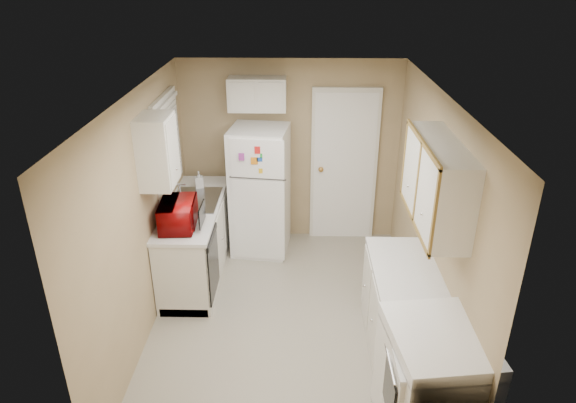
{
  "coord_description": "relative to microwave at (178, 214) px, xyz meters",
  "views": [
    {
      "loc": [
        0.1,
        -4.41,
        3.45
      ],
      "look_at": [
        0.0,
        0.5,
        1.15
      ],
      "focal_mm": 32.0,
      "sensor_mm": 36.0,
      "label": 1
    }
  ],
  "objects": [
    {
      "name": "right_counter",
      "position": [
        2.25,
        -1.18,
        -0.6
      ],
      "size": [
        0.6,
        2.0,
        0.9
      ],
      "primitive_type": "cube",
      "color": "silver",
      "rests_on": "floor"
    },
    {
      "name": "sink",
      "position": [
        0.05,
        0.67,
        -0.19
      ],
      "size": [
        0.54,
        0.74,
        0.16
      ],
      "primitive_type": "cube",
      "color": "gray",
      "rests_on": "left_counter"
    },
    {
      "name": "upper_cabinet_right",
      "position": [
        2.4,
        -0.88,
        0.75
      ],
      "size": [
        0.3,
        1.2,
        0.7
      ],
      "primitive_type": "cube",
      "color": "silver",
      "rests_on": "wall_right"
    },
    {
      "name": "soap_bottle",
      "position": [
        0.03,
        1.03,
        -0.05
      ],
      "size": [
        0.12,
        0.12,
        0.22
      ],
      "primitive_type": "imported",
      "rotation": [
        0.0,
        0.0,
        0.24
      ],
      "color": "silver",
      "rests_on": "left_counter"
    },
    {
      "name": "window_blinds",
      "position": [
        -0.21,
        0.67,
        0.55
      ],
      "size": [
        0.1,
        0.98,
        1.08
      ],
      "primitive_type": "cube",
      "color": "silver",
      "rests_on": "wall_left"
    },
    {
      "name": "interior_door",
      "position": [
        1.85,
        1.48,
        -0.03
      ],
      "size": [
        0.86,
        0.06,
        2.08
      ],
      "primitive_type": "cube",
      "color": "white",
      "rests_on": "floor"
    },
    {
      "name": "wall_back",
      "position": [
        1.15,
        1.52,
        0.15
      ],
      "size": [
        2.8,
        2.8,
        0.0
      ],
      "primitive_type": "plane",
      "color": "tan",
      "rests_on": "floor"
    },
    {
      "name": "dishwasher",
      "position": [
        0.34,
        -0.08,
        -0.56
      ],
      "size": [
        0.03,
        0.58,
        0.72
      ],
      "primitive_type": "cube",
      "color": "black",
      "rests_on": "floor"
    },
    {
      "name": "floor",
      "position": [
        1.15,
        -0.38,
        -1.05
      ],
      "size": [
        3.8,
        3.8,
        0.0
      ],
      "primitive_type": "plane",
      "color": "#B8B1A0",
      "rests_on": "ground"
    },
    {
      "name": "ceiling",
      "position": [
        1.15,
        -0.38,
        1.35
      ],
      "size": [
        3.8,
        3.8,
        0.0
      ],
      "primitive_type": "plane",
      "color": "white",
      "rests_on": "floor"
    },
    {
      "name": "wall_left",
      "position": [
        -0.25,
        -0.38,
        0.15
      ],
      "size": [
        3.8,
        3.8,
        0.0
      ],
      "primitive_type": "plane",
      "color": "tan",
      "rests_on": "floor"
    },
    {
      "name": "wall_right",
      "position": [
        2.55,
        -0.38,
        0.15
      ],
      "size": [
        3.8,
        3.8,
        0.0
      ],
      "primitive_type": "plane",
      "color": "tan",
      "rests_on": "floor"
    },
    {
      "name": "cabinet_over_fridge",
      "position": [
        0.75,
        1.37,
        0.95
      ],
      "size": [
        0.7,
        0.3,
        0.4
      ],
      "primitive_type": "cube",
      "color": "silver",
      "rests_on": "wall_back"
    },
    {
      "name": "wall_front",
      "position": [
        1.15,
        -2.28,
        0.15
      ],
      "size": [
        2.8,
        2.8,
        0.0
      ],
      "primitive_type": "plane",
      "color": "tan",
      "rests_on": "floor"
    },
    {
      "name": "microwave",
      "position": [
        0.0,
        0.0,
        0.0
      ],
      "size": [
        0.54,
        0.33,
        0.35
      ],
      "primitive_type": "imported",
      "rotation": [
        0.0,
        0.0,
        1.64
      ],
      "color": "#970809",
      "rests_on": "left_counter"
    },
    {
      "name": "left_counter",
      "position": [
        0.05,
        0.52,
        -0.6
      ],
      "size": [
        0.6,
        1.8,
        0.9
      ],
      "primitive_type": "cube",
      "color": "silver",
      "rests_on": "floor"
    },
    {
      "name": "refrigerator",
      "position": [
        0.78,
        1.12,
        -0.23
      ],
      "size": [
        0.76,
        0.74,
        1.65
      ],
      "primitive_type": "cube",
      "rotation": [
        0.0,
        0.0,
        -0.12
      ],
      "color": "white",
      "rests_on": "floor"
    },
    {
      "name": "upper_cabinet_left",
      "position": [
        -0.1,
        -0.16,
        0.75
      ],
      "size": [
        0.3,
        0.45,
        0.7
      ],
      "primitive_type": "cube",
      "color": "silver",
      "rests_on": "wall_left"
    },
    {
      "name": "stove",
      "position": [
        2.29,
        -1.81,
        -0.54
      ],
      "size": [
        0.78,
        0.91,
        1.02
      ],
      "primitive_type": "cube",
      "rotation": [
        0.0,
        0.0,
        0.12
      ],
      "color": "white",
      "rests_on": "floor"
    }
  ]
}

